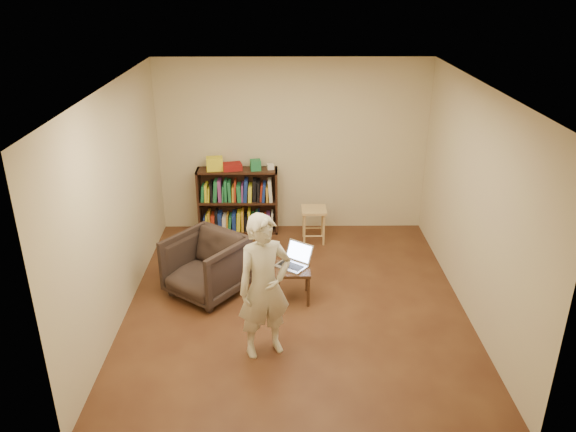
{
  "coord_description": "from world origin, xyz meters",
  "views": [
    {
      "loc": [
        -0.15,
        -5.81,
        3.68
      ],
      "look_at": [
        -0.09,
        0.35,
        1.0
      ],
      "focal_mm": 35.0,
      "sensor_mm": 36.0,
      "label": 1
    }
  ],
  "objects_px": {
    "person": "(264,287)",
    "laptop": "(294,261)",
    "side_table": "(293,273)",
    "armchair": "(206,266)",
    "stool": "(314,215)",
    "bookshelf": "(238,204)"
  },
  "relations": [
    {
      "from": "stool",
      "to": "armchair",
      "type": "height_order",
      "value": "armchair"
    },
    {
      "from": "bookshelf",
      "to": "laptop",
      "type": "bearing_deg",
      "value": -66.81
    },
    {
      "from": "armchair",
      "to": "side_table",
      "type": "xyz_separation_m",
      "value": [
        1.06,
        -0.13,
        -0.03
      ]
    },
    {
      "from": "bookshelf",
      "to": "person",
      "type": "bearing_deg",
      "value": -80.76
    },
    {
      "from": "bookshelf",
      "to": "armchair",
      "type": "xyz_separation_m",
      "value": [
        -0.26,
        -1.85,
        -0.06
      ]
    },
    {
      "from": "laptop",
      "to": "person",
      "type": "xyz_separation_m",
      "value": [
        -0.32,
        -1.12,
        0.3
      ]
    },
    {
      "from": "side_table",
      "to": "person",
      "type": "bearing_deg",
      "value": -106.51
    },
    {
      "from": "side_table",
      "to": "person",
      "type": "relative_size",
      "value": 0.27
    },
    {
      "from": "person",
      "to": "side_table",
      "type": "bearing_deg",
      "value": 50.99
    },
    {
      "from": "person",
      "to": "armchair",
      "type": "bearing_deg",
      "value": 100.32
    },
    {
      "from": "stool",
      "to": "armchair",
      "type": "relative_size",
      "value": 0.62
    },
    {
      "from": "bookshelf",
      "to": "person",
      "type": "height_order",
      "value": "person"
    },
    {
      "from": "bookshelf",
      "to": "stool",
      "type": "relative_size",
      "value": 2.31
    },
    {
      "from": "bookshelf",
      "to": "armchair",
      "type": "height_order",
      "value": "bookshelf"
    },
    {
      "from": "side_table",
      "to": "person",
      "type": "distance_m",
      "value": 1.16
    },
    {
      "from": "bookshelf",
      "to": "stool",
      "type": "distance_m",
      "value": 1.19
    },
    {
      "from": "stool",
      "to": "bookshelf",
      "type": "bearing_deg",
      "value": 161.61
    },
    {
      "from": "person",
      "to": "laptop",
      "type": "bearing_deg",
      "value": 51.29
    },
    {
      "from": "laptop",
      "to": "person",
      "type": "height_order",
      "value": "person"
    },
    {
      "from": "stool",
      "to": "person",
      "type": "xyz_separation_m",
      "value": [
        -0.64,
        -2.64,
        0.36
      ]
    },
    {
      "from": "armchair",
      "to": "person",
      "type": "relative_size",
      "value": 0.54
    },
    {
      "from": "armchair",
      "to": "person",
      "type": "xyz_separation_m",
      "value": [
        0.75,
        -1.17,
        0.4
      ]
    }
  ]
}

